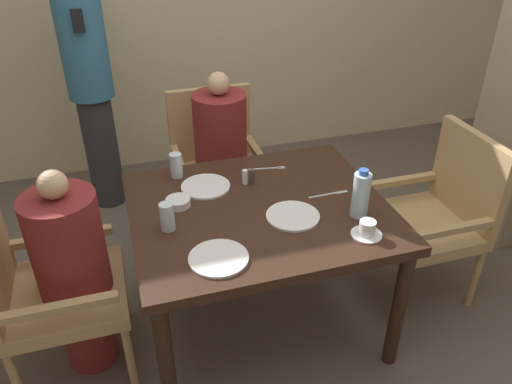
{
  "coord_description": "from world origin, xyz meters",
  "views": [
    {
      "loc": [
        -0.6,
        -1.9,
        2.04
      ],
      "look_at": [
        0.0,
        0.05,
        0.79
      ],
      "focal_mm": 35.0,
      "sensor_mm": 36.0,
      "label": 1
    }
  ],
  "objects_px": {
    "chair_right_side": "(436,211)",
    "plate_dessert_center": "(293,216)",
    "chair_left_side": "(41,284)",
    "glass_tall_mid": "(176,165)",
    "water_bottle": "(361,194)",
    "glass_tall_near": "(167,217)",
    "plate_main_left": "(219,258)",
    "standing_host": "(89,79)",
    "bowl_small": "(178,202)",
    "plate_main_right": "(206,187)",
    "diner_in_left_chair": "(74,272)",
    "teacup_with_saucer": "(367,230)",
    "diner_in_far_chair": "(221,160)",
    "chair_far_side": "(216,160)"
  },
  "relations": [
    {
      "from": "chair_right_side",
      "to": "plate_dessert_center",
      "type": "relative_size",
      "value": 3.85
    },
    {
      "from": "chair_left_side",
      "to": "glass_tall_mid",
      "type": "height_order",
      "value": "chair_left_side"
    },
    {
      "from": "chair_left_side",
      "to": "plate_dessert_center",
      "type": "xyz_separation_m",
      "value": [
        1.15,
        -0.13,
        0.23
      ]
    },
    {
      "from": "water_bottle",
      "to": "chair_left_side",
      "type": "bearing_deg",
      "value": 171.96
    },
    {
      "from": "plate_dessert_center",
      "to": "glass_tall_near",
      "type": "distance_m",
      "value": 0.57
    },
    {
      "from": "plate_dessert_center",
      "to": "glass_tall_mid",
      "type": "bearing_deg",
      "value": 129.86
    },
    {
      "from": "chair_left_side",
      "to": "plate_main_left",
      "type": "relative_size",
      "value": 3.85
    },
    {
      "from": "standing_host",
      "to": "bowl_small",
      "type": "bearing_deg",
      "value": -75.84
    },
    {
      "from": "plate_main_right",
      "to": "glass_tall_mid",
      "type": "distance_m",
      "value": 0.21
    },
    {
      "from": "diner_in_left_chair",
      "to": "glass_tall_mid",
      "type": "relative_size",
      "value": 8.26
    },
    {
      "from": "diner_in_left_chair",
      "to": "teacup_with_saucer",
      "type": "bearing_deg",
      "value": -15.9
    },
    {
      "from": "chair_right_side",
      "to": "diner_in_far_chair",
      "type": "bearing_deg",
      "value": 142.43
    },
    {
      "from": "chair_far_side",
      "to": "bowl_small",
      "type": "height_order",
      "value": "chair_far_side"
    },
    {
      "from": "chair_right_side",
      "to": "glass_tall_near",
      "type": "xyz_separation_m",
      "value": [
        -1.47,
        -0.06,
        0.29
      ]
    },
    {
      "from": "diner_in_far_chair",
      "to": "water_bottle",
      "type": "bearing_deg",
      "value": -67.14
    },
    {
      "from": "diner_in_far_chair",
      "to": "chair_far_side",
      "type": "bearing_deg",
      "value": 90.0
    },
    {
      "from": "chair_left_side",
      "to": "standing_host",
      "type": "xyz_separation_m",
      "value": [
        0.31,
        1.51,
        0.43
      ]
    },
    {
      "from": "bowl_small",
      "to": "diner_in_far_chair",
      "type": "bearing_deg",
      "value": 61.31
    },
    {
      "from": "diner_in_far_chair",
      "to": "plate_main_left",
      "type": "relative_size",
      "value": 4.64
    },
    {
      "from": "standing_host",
      "to": "plate_main_left",
      "type": "bearing_deg",
      "value": -76.53
    },
    {
      "from": "plate_main_left",
      "to": "plate_dessert_center",
      "type": "bearing_deg",
      "value": 26.53
    },
    {
      "from": "chair_far_side",
      "to": "glass_tall_near",
      "type": "height_order",
      "value": "chair_far_side"
    },
    {
      "from": "chair_far_side",
      "to": "diner_in_far_chair",
      "type": "distance_m",
      "value": 0.17
    },
    {
      "from": "chair_right_side",
      "to": "plate_main_right",
      "type": "bearing_deg",
      "value": 168.71
    },
    {
      "from": "glass_tall_near",
      "to": "chair_right_side",
      "type": "bearing_deg",
      "value": 2.24
    },
    {
      "from": "teacup_with_saucer",
      "to": "diner_in_far_chair",
      "type": "bearing_deg",
      "value": 108.29
    },
    {
      "from": "chair_far_side",
      "to": "bowl_small",
      "type": "relative_size",
      "value": 8.15
    },
    {
      "from": "chair_far_side",
      "to": "glass_tall_mid",
      "type": "relative_size",
      "value": 7.35
    },
    {
      "from": "plate_dessert_center",
      "to": "teacup_with_saucer",
      "type": "xyz_separation_m",
      "value": [
        0.26,
        -0.23,
        0.02
      ]
    },
    {
      "from": "water_bottle",
      "to": "glass_tall_near",
      "type": "distance_m",
      "value": 0.87
    },
    {
      "from": "standing_host",
      "to": "plate_main_right",
      "type": "relative_size",
      "value": 7.14
    },
    {
      "from": "standing_host",
      "to": "teacup_with_saucer",
      "type": "distance_m",
      "value": 2.17
    },
    {
      "from": "glass_tall_mid",
      "to": "plate_main_right",
      "type": "bearing_deg",
      "value": -52.92
    },
    {
      "from": "chair_far_side",
      "to": "bowl_small",
      "type": "bearing_deg",
      "value": -114.14
    },
    {
      "from": "bowl_small",
      "to": "diner_in_left_chair",
      "type": "bearing_deg",
      "value": -166.89
    },
    {
      "from": "teacup_with_saucer",
      "to": "glass_tall_near",
      "type": "distance_m",
      "value": 0.87
    },
    {
      "from": "chair_right_side",
      "to": "plate_main_left",
      "type": "height_order",
      "value": "chair_right_side"
    },
    {
      "from": "diner_in_far_chair",
      "to": "plate_main_right",
      "type": "bearing_deg",
      "value": -110.91
    },
    {
      "from": "diner_in_left_chair",
      "to": "standing_host",
      "type": "height_order",
      "value": "standing_host"
    },
    {
      "from": "diner_in_left_chair",
      "to": "glass_tall_near",
      "type": "height_order",
      "value": "diner_in_left_chair"
    },
    {
      "from": "glass_tall_near",
      "to": "chair_left_side",
      "type": "bearing_deg",
      "value": 174.4
    },
    {
      "from": "chair_left_side",
      "to": "diner_in_far_chair",
      "type": "distance_m",
      "value": 1.3
    },
    {
      "from": "chair_far_side",
      "to": "diner_in_left_chair",
      "type": "bearing_deg",
      "value": -133.1
    },
    {
      "from": "bowl_small",
      "to": "plate_main_left",
      "type": "bearing_deg",
      "value": -78.68
    },
    {
      "from": "diner_in_far_chair",
      "to": "chair_right_side",
      "type": "relative_size",
      "value": 1.21
    },
    {
      "from": "plate_main_left",
      "to": "plate_dessert_center",
      "type": "xyz_separation_m",
      "value": [
        0.4,
        0.2,
        0.0
      ]
    },
    {
      "from": "diner_in_far_chair",
      "to": "bowl_small",
      "type": "bearing_deg",
      "value": -118.69
    },
    {
      "from": "standing_host",
      "to": "teacup_with_saucer",
      "type": "relative_size",
      "value": 12.94
    },
    {
      "from": "plate_main_right",
      "to": "plate_dessert_center",
      "type": "bearing_deg",
      "value": -49.05
    },
    {
      "from": "chair_right_side",
      "to": "teacup_with_saucer",
      "type": "xyz_separation_m",
      "value": [
        -0.65,
        -0.36,
        0.25
      ]
    }
  ]
}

